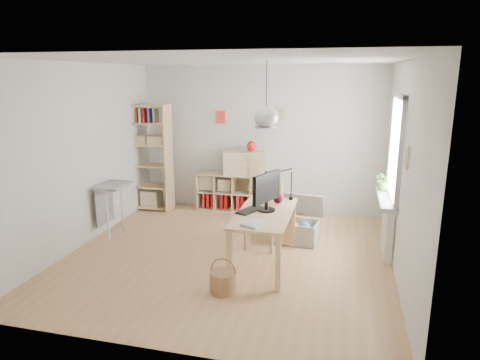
% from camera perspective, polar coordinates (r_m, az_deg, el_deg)
% --- Properties ---
extents(ground, '(4.50, 4.50, 0.00)m').
position_cam_1_polar(ground, '(6.22, -1.58, -10.03)').
color(ground, tan).
rests_on(ground, ground).
extents(room_shell, '(4.50, 4.50, 4.50)m').
position_cam_1_polar(room_shell, '(5.44, 3.50, 8.38)').
color(room_shell, white).
rests_on(room_shell, ground).
extents(window_unit, '(0.07, 1.16, 1.46)m').
position_cam_1_polar(window_unit, '(6.19, 20.22, 4.01)').
color(window_unit, white).
rests_on(window_unit, ground).
extents(radiator, '(0.10, 0.80, 0.80)m').
position_cam_1_polar(radiator, '(6.47, 19.06, -6.05)').
color(radiator, white).
rests_on(radiator, ground).
extents(windowsill, '(0.22, 1.20, 0.06)m').
position_cam_1_polar(windowsill, '(6.34, 18.92, -2.36)').
color(windowsill, silver).
rests_on(windowsill, radiator).
extents(desk, '(0.70, 1.50, 0.75)m').
position_cam_1_polar(desk, '(5.73, 3.30, -5.13)').
color(desk, '#D3B779').
rests_on(desk, ground).
extents(cube_shelf, '(1.40, 0.38, 0.72)m').
position_cam_1_polar(cube_shelf, '(8.13, -0.89, -2.01)').
color(cube_shelf, tan).
rests_on(cube_shelf, ground).
extents(tall_bookshelf, '(0.80, 0.38, 2.00)m').
position_cam_1_polar(tall_bookshelf, '(8.23, -12.03, 3.53)').
color(tall_bookshelf, '#D3B779').
rests_on(tall_bookshelf, ground).
extents(side_table, '(0.40, 0.55, 0.85)m').
position_cam_1_polar(side_table, '(7.08, -16.95, -1.91)').
color(side_table, '#949497').
rests_on(side_table, ground).
extents(chair, '(0.52, 0.52, 0.97)m').
position_cam_1_polar(chair, '(6.40, 3.21, -4.07)').
color(chair, '#949497').
rests_on(chair, ground).
extents(wicker_basket, '(0.32, 0.31, 0.44)m').
position_cam_1_polar(wicker_basket, '(5.21, -2.25, -13.30)').
color(wicker_basket, '#9F7048').
rests_on(wicker_basket, ground).
extents(storage_chest, '(0.74, 0.81, 0.68)m').
position_cam_1_polar(storage_chest, '(6.75, 7.77, -6.16)').
color(storage_chest, silver).
rests_on(storage_chest, ground).
extents(monitor, '(0.27, 0.57, 0.52)m').
position_cam_1_polar(monitor, '(5.66, 3.57, -1.30)').
color(monitor, black).
rests_on(monitor, desk).
extents(keyboard, '(0.32, 0.47, 0.02)m').
position_cam_1_polar(keyboard, '(5.72, 1.34, -4.03)').
color(keyboard, black).
rests_on(keyboard, desk).
extents(task_lamp, '(0.41, 0.15, 0.44)m').
position_cam_1_polar(task_lamp, '(6.17, 4.95, 0.04)').
color(task_lamp, black).
rests_on(task_lamp, desk).
extents(yarn_ball, '(0.14, 0.14, 0.14)m').
position_cam_1_polar(yarn_ball, '(6.06, 5.09, -2.48)').
color(yarn_ball, '#4A0919').
rests_on(yarn_ball, desk).
extents(paper_tray, '(0.32, 0.35, 0.03)m').
position_cam_1_polar(paper_tray, '(5.20, 1.95, -5.84)').
color(paper_tray, silver).
rests_on(paper_tray, desk).
extents(drawer_chest, '(0.83, 0.54, 0.44)m').
position_cam_1_polar(drawer_chest, '(7.89, 0.55, 2.29)').
color(drawer_chest, tan).
rests_on(drawer_chest, cube_shelf).
extents(red_vase, '(0.16, 0.16, 0.19)m').
position_cam_1_polar(red_vase, '(7.80, 1.52, 4.52)').
color(red_vase, '#9F0E0D').
rests_on(red_vase, drawer_chest).
extents(potted_plant, '(0.35, 0.33, 0.31)m').
position_cam_1_polar(potted_plant, '(6.63, 18.63, 0.01)').
color(potted_plant, '#315A21').
rests_on(potted_plant, windowsill).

